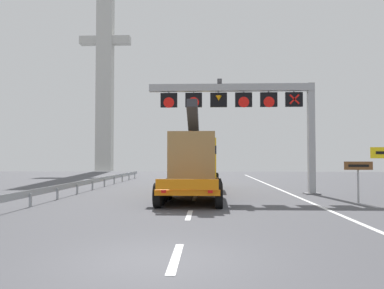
# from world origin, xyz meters

# --- Properties ---
(ground) EXTENTS (112.00, 112.00, 0.00)m
(ground) POSITION_xyz_m (0.00, 0.00, 0.00)
(ground) COLOR #4C4C51
(lane_markings) EXTENTS (0.20, 46.80, 0.01)m
(lane_markings) POSITION_xyz_m (0.39, 16.10, 0.01)
(lane_markings) COLOR silver
(lane_markings) RESTS_ON ground
(edge_line_right) EXTENTS (0.20, 63.00, 0.01)m
(edge_line_right) POSITION_xyz_m (6.20, 12.00, 0.01)
(edge_line_right) COLOR silver
(edge_line_right) RESTS_ON ground
(overhead_lane_gantry) EXTENTS (10.50, 0.90, 7.15)m
(overhead_lane_gantry) POSITION_xyz_m (3.81, 15.64, 5.53)
(overhead_lane_gantry) COLOR #9EA0A5
(overhead_lane_gantry) RESTS_ON ground
(heavy_haul_truck_orange) EXTENTS (3.22, 14.10, 5.30)m
(heavy_haul_truck_orange) POSITION_xyz_m (0.39, 16.10, 1.99)
(heavy_haul_truck_orange) COLOR orange
(heavy_haul_truck_orange) RESTS_ON ground
(tourist_info_sign_brown) EXTENTS (1.37, 0.15, 2.04)m
(tourist_info_sign_brown) POSITION_xyz_m (8.50, 10.93, 1.53)
(tourist_info_sign_brown) COLOR #9EA0A5
(tourist_info_sign_brown) RESTS_ON ground
(guardrail_left) EXTENTS (0.13, 37.42, 0.76)m
(guardrail_left) POSITION_xyz_m (-6.96, 16.71, 0.56)
(guardrail_left) COLOR #999EA3
(guardrail_left) RESTS_ON ground
(bridge_pylon_distant) EXTENTS (9.00, 2.00, 37.47)m
(bridge_pylon_distant) POSITION_xyz_m (-17.04, 58.53, 19.13)
(bridge_pylon_distant) COLOR #B7B7B2
(bridge_pylon_distant) RESTS_ON ground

